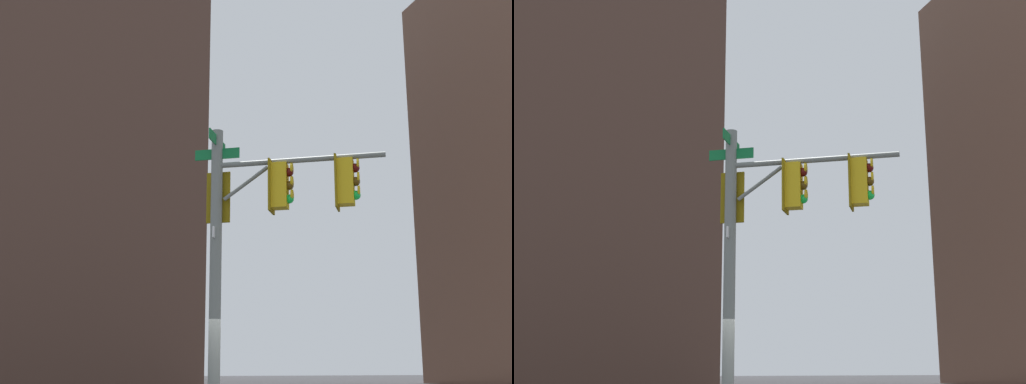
# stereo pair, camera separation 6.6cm
# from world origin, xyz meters

# --- Properties ---
(signal_pole_assembly) EXTENTS (2.63, 3.62, 6.72)m
(signal_pole_assembly) POSITION_xyz_m (0.18, 0.51, 4.51)
(signal_pole_assembly) COLOR slate
(signal_pole_assembly) RESTS_ON ground_plane
(building_brick_farside) EXTENTS (16.88, 17.68, 37.62)m
(building_brick_farside) POSITION_xyz_m (-64.33, 0.23, 18.81)
(building_brick_farside) COLOR brown
(building_brick_farside) RESTS_ON ground_plane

